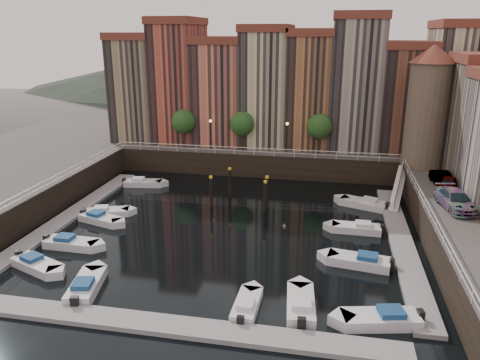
% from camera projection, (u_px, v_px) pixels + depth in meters
% --- Properties ---
extents(ground, '(200.00, 200.00, 0.00)m').
position_uv_depth(ground, '(227.00, 225.00, 45.68)').
color(ground, black).
rests_on(ground, ground).
extents(quay_far, '(80.00, 20.00, 3.00)m').
position_uv_depth(quay_far, '(265.00, 148.00, 69.55)').
color(quay_far, black).
rests_on(quay_far, ground).
extents(dock_left, '(2.00, 28.00, 0.35)m').
position_uv_depth(dock_left, '(70.00, 215.00, 47.69)').
color(dock_left, gray).
rests_on(dock_left, ground).
extents(dock_right, '(2.00, 28.00, 0.35)m').
position_uv_depth(dock_right, '(401.00, 241.00, 41.70)').
color(dock_right, gray).
rests_on(dock_right, ground).
extents(dock_near, '(30.00, 2.00, 0.35)m').
position_uv_depth(dock_near, '(168.00, 326.00, 29.73)').
color(dock_near, gray).
rests_on(dock_near, ground).
extents(mountains, '(145.00, 100.00, 18.00)m').
position_uv_depth(mountains, '(309.00, 66.00, 145.88)').
color(mountains, '#2D382D').
rests_on(mountains, ground).
extents(far_terrace, '(48.70, 10.30, 17.50)m').
position_uv_depth(far_terrace, '(288.00, 86.00, 63.75)').
color(far_terrace, '#907C5B').
rests_on(far_terrace, quay_far).
extents(corner_tower, '(5.20, 5.20, 13.80)m').
position_uv_depth(corner_tower, '(428.00, 105.00, 52.48)').
color(corner_tower, '#6B5B4C').
rests_on(corner_tower, quay_right).
extents(promenade_trees, '(21.20, 3.20, 5.20)m').
position_uv_depth(promenade_trees, '(247.00, 124.00, 60.97)').
color(promenade_trees, black).
rests_on(promenade_trees, quay_far).
extents(street_lamps, '(10.36, 0.36, 4.18)m').
position_uv_depth(street_lamps, '(248.00, 131.00, 60.18)').
color(street_lamps, black).
rests_on(street_lamps, quay_far).
extents(railings, '(36.08, 34.04, 0.52)m').
position_uv_depth(railings, '(237.00, 174.00, 49.11)').
color(railings, white).
rests_on(railings, ground).
extents(gangway, '(2.78, 8.32, 3.73)m').
position_uv_depth(gangway, '(398.00, 186.00, 51.30)').
color(gangway, white).
rests_on(gangway, ground).
extents(mooring_pilings, '(6.27, 4.34, 3.78)m').
position_uv_depth(mooring_pilings, '(243.00, 191.00, 50.42)').
color(mooring_pilings, black).
rests_on(mooring_pilings, ground).
extents(boat_left_0, '(4.97, 3.37, 1.13)m').
position_uv_depth(boat_left_0, '(36.00, 264.00, 37.15)').
color(boat_left_0, silver).
rests_on(boat_left_0, ground).
extents(boat_left_1, '(5.00, 1.90, 1.14)m').
position_uv_depth(boat_left_1, '(71.00, 243.00, 40.87)').
color(boat_left_1, silver).
rests_on(boat_left_1, ground).
extents(boat_left_2, '(4.93, 2.98, 1.10)m').
position_uv_depth(boat_left_2, '(100.00, 219.00, 46.29)').
color(boat_left_2, silver).
rests_on(boat_left_2, ground).
extents(boat_left_3, '(4.73, 2.99, 1.06)m').
position_uv_depth(boat_left_3, '(106.00, 212.00, 48.04)').
color(boat_left_3, silver).
rests_on(boat_left_3, ground).
extents(boat_left_4, '(4.91, 2.37, 1.10)m').
position_uv_depth(boat_left_4, '(142.00, 183.00, 57.33)').
color(boat_left_4, silver).
rests_on(boat_left_4, ground).
extents(boat_right_0, '(5.39, 2.93, 1.21)m').
position_uv_depth(boat_right_0, '(382.00, 319.00, 30.02)').
color(boat_right_0, silver).
rests_on(boat_right_0, ground).
extents(boat_right_1, '(5.33, 2.63, 1.20)m').
position_uv_depth(boat_right_1, '(360.00, 261.00, 37.63)').
color(boat_right_1, silver).
rests_on(boat_right_1, ground).
extents(boat_right_3, '(4.79, 1.81, 1.10)m').
position_uv_depth(boat_right_3, '(357.00, 228.00, 44.03)').
color(boat_right_3, silver).
rests_on(boat_right_3, ground).
extents(boat_right_4, '(5.28, 3.55, 1.19)m').
position_uv_depth(boat_right_4, '(365.00, 204.00, 50.26)').
color(boat_right_4, silver).
rests_on(boat_right_4, ground).
extents(boat_near_0, '(2.80, 5.26, 1.18)m').
position_uv_depth(boat_near_0, '(86.00, 286.00, 33.93)').
color(boat_near_0, silver).
rests_on(boat_near_0, ground).
extents(boat_near_2, '(1.64, 4.37, 1.00)m').
position_uv_depth(boat_near_2, '(247.00, 306.00, 31.61)').
color(boat_near_2, silver).
rests_on(boat_near_2, ground).
extents(boat_near_3, '(2.29, 5.19, 1.17)m').
position_uv_depth(boat_near_3, '(301.00, 305.00, 31.58)').
color(boat_near_3, silver).
rests_on(boat_near_3, ground).
extents(car_a, '(2.72, 4.18, 1.32)m').
position_uv_depth(car_a, '(448.00, 185.00, 45.94)').
color(car_a, gray).
rests_on(car_a, quay_right).
extents(car_b, '(1.96, 4.34, 1.38)m').
position_uv_depth(car_b, '(442.00, 180.00, 47.56)').
color(car_b, gray).
rests_on(car_b, quay_right).
extents(car_c, '(3.19, 5.85, 1.61)m').
position_uv_depth(car_c, '(455.00, 201.00, 41.18)').
color(car_c, gray).
rests_on(car_c, quay_right).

